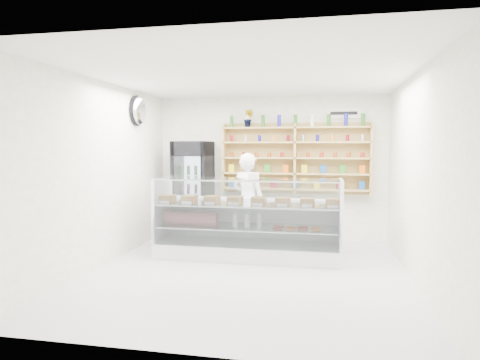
# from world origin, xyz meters

# --- Properties ---
(room) EXTENTS (5.00, 5.00, 5.00)m
(room) POSITION_xyz_m (0.00, 0.00, 1.40)
(room) COLOR silver
(room) RESTS_ON ground
(display_counter) EXTENTS (2.99, 0.89, 1.30)m
(display_counter) POSITION_xyz_m (-0.15, 0.86, 0.36)
(display_counter) COLOR white
(display_counter) RESTS_ON floor
(shop_worker) EXTENTS (0.72, 0.60, 1.71)m
(shop_worker) POSITION_xyz_m (-0.28, 1.54, 0.85)
(shop_worker) COLOR white
(shop_worker) RESTS_ON floor
(drinks_cooler) EXTENTS (0.71, 0.70, 1.92)m
(drinks_cooler) POSITION_xyz_m (-1.49, 2.13, 0.96)
(drinks_cooler) COLOR black
(drinks_cooler) RESTS_ON floor
(wall_shelving) EXTENTS (2.84, 0.28, 1.33)m
(wall_shelving) POSITION_xyz_m (0.50, 2.34, 1.59)
(wall_shelving) COLOR tan
(wall_shelving) RESTS_ON back_wall
(potted_plant) EXTENTS (0.22, 0.19, 0.34)m
(potted_plant) POSITION_xyz_m (-0.41, 2.34, 2.37)
(potted_plant) COLOR #1E6626
(potted_plant) RESTS_ON wall_shelving
(security_mirror) EXTENTS (0.15, 0.50, 0.50)m
(security_mirror) POSITION_xyz_m (-2.17, 1.20, 2.45)
(security_mirror) COLOR silver
(security_mirror) RESTS_ON left_wall
(wall_sign) EXTENTS (0.62, 0.03, 0.20)m
(wall_sign) POSITION_xyz_m (1.40, 2.47, 2.45)
(wall_sign) COLOR white
(wall_sign) RESTS_ON back_wall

